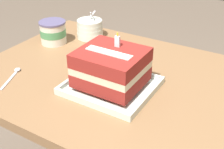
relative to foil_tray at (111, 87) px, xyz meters
The scene contains 6 objects.
dining_table 0.15m from the foil_tray, 117.30° to the left, with size 1.04×0.79×0.77m.
foil_tray is the anchor object (origin of this frame).
birthday_cake 0.08m from the foil_tray, 90.00° to the right, with size 0.22×0.20×0.17m.
bowl_stack 0.47m from the foil_tray, 133.60° to the left, with size 0.12×0.12×0.14m.
ice_cream_tub 0.48m from the foil_tray, 155.13° to the left, with size 0.12×0.12×0.10m.
serving_spoon_near_tray 0.38m from the foil_tray, 164.05° to the right, with size 0.07×0.15×0.01m.
Camera 1 is at (0.50, -0.83, 1.34)m, focal length 47.71 mm.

